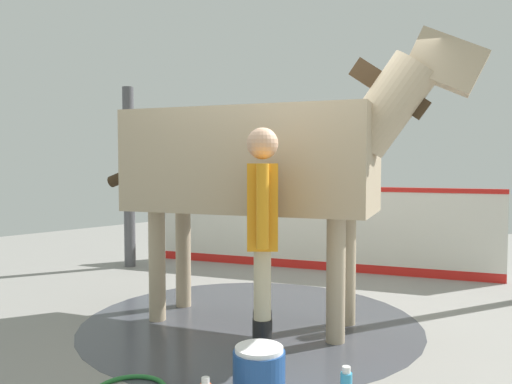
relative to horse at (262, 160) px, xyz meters
name	(u,v)px	position (x,y,z in m)	size (l,w,h in m)	color
ground_plane	(289,327)	(0.24, 0.11, -1.55)	(16.00, 16.00, 0.02)	gray
wet_patch	(251,322)	(-0.11, -0.04, -1.54)	(3.19, 3.19, 0.00)	#42444C
barrier_wall	(317,231)	(-1.09, 2.36, -0.99)	(4.57, 1.92, 1.19)	silver
roof_post_far	(129,177)	(-3.22, 0.67, -0.23)	(0.16, 0.16, 2.61)	#4C4C51
horse	(262,160)	(0.00, 0.00, 0.00)	(3.42, 1.76, 2.61)	tan
handler	(262,225)	(0.60, -0.67, -0.50)	(0.51, 0.55, 1.78)	black
wash_bucket	(259,372)	(1.01, -1.15, -1.37)	(0.34, 0.34, 0.33)	#1E478C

